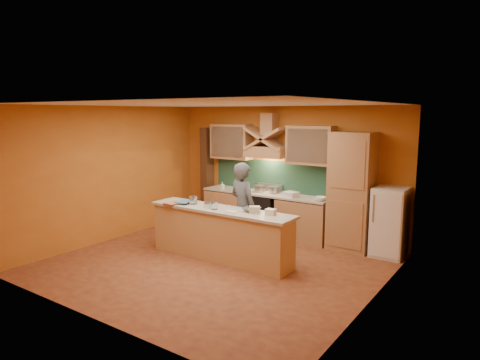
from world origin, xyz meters
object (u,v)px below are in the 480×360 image
Objects in this scene: fridge at (390,222)px; kitchen_scale at (208,206)px; mixing_bowl at (252,210)px; person at (243,208)px; stove at (265,213)px.

kitchen_scale is (-2.70, -2.01, 0.34)m from fridge.
fridge is at bearing 26.76° from kitchen_scale.
kitchen_scale reaches higher than mixing_bowl.
person is at bearing -149.41° from fridge.
stove is 2.71m from fridge.
kitchen_scale is (0.00, -2.01, 0.54)m from stove.
person is at bearing 50.57° from kitchen_scale.
mixing_bowl is (0.46, -0.40, 0.11)m from person.
person is (-2.35, -1.39, 0.22)m from fridge.
person is 0.72m from kitchen_scale.
person reaches higher than mixing_bowl.
kitchen_scale is at bearing -165.29° from mixing_bowl.
kitchen_scale is at bearing -143.39° from fridge.
person is 15.73× the size of kitchen_scale.
person reaches higher than kitchen_scale.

